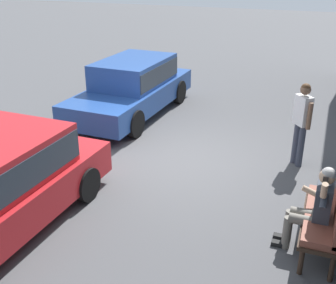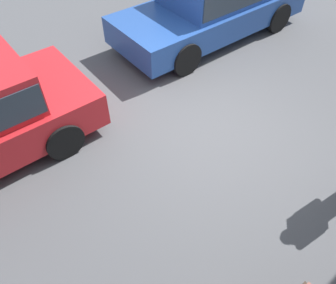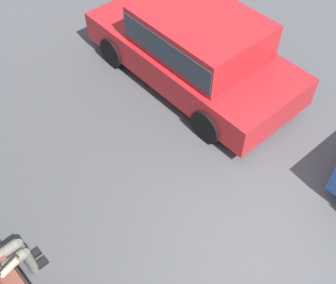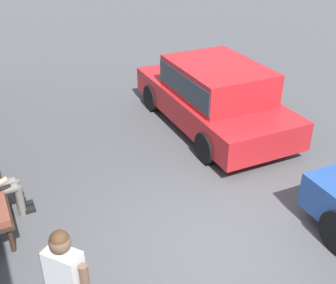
% 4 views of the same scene
% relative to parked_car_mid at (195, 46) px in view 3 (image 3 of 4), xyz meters
% --- Properties ---
extents(ground_plane, '(60.00, 60.00, 0.00)m').
position_rel_parked_car_mid_xyz_m(ground_plane, '(-3.34, 1.97, -0.79)').
color(ground_plane, '#4C4C4F').
extents(parked_car_mid, '(4.26, 2.00, 1.47)m').
position_rel_parked_car_mid_xyz_m(parked_car_mid, '(0.00, 0.00, 0.00)').
color(parked_car_mid, red).
rests_on(parked_car_mid, ground_plane).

